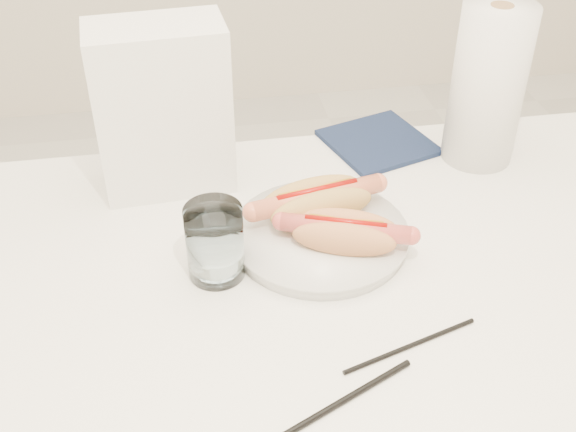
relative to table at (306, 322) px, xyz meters
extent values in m
cube|color=white|center=(0.00, 0.00, 0.04)|extent=(1.20, 0.80, 0.04)
cylinder|color=silver|center=(0.54, 0.34, -0.34)|extent=(0.04, 0.04, 0.71)
cylinder|color=silver|center=(0.04, 0.10, 0.07)|extent=(0.25, 0.25, 0.02)
ellipsoid|color=tan|center=(0.04, 0.12, 0.11)|extent=(0.16, 0.07, 0.05)
ellipsoid|color=tan|center=(0.04, 0.15, 0.11)|extent=(0.16, 0.07, 0.05)
ellipsoid|color=tan|center=(0.04, 0.14, 0.09)|extent=(0.15, 0.09, 0.03)
cylinder|color=#E47450|center=(0.04, 0.14, 0.11)|extent=(0.20, 0.07, 0.03)
cylinder|color=#990A05|center=(0.04, 0.14, 0.13)|extent=(0.12, 0.04, 0.01)
ellipsoid|color=#DC8E56|center=(0.06, 0.04, 0.10)|extent=(0.15, 0.08, 0.05)
ellipsoid|color=#DC8E56|center=(0.07, 0.08, 0.10)|extent=(0.15, 0.08, 0.05)
ellipsoid|color=#DC8E56|center=(0.06, 0.06, 0.09)|extent=(0.14, 0.10, 0.03)
cylinder|color=#D5544B|center=(0.06, 0.06, 0.11)|extent=(0.18, 0.09, 0.03)
cylinder|color=#990A05|center=(0.06, 0.06, 0.12)|extent=(0.11, 0.05, 0.01)
cylinder|color=white|center=(-0.12, 0.06, 0.11)|extent=(0.08, 0.08, 0.11)
cylinder|color=black|center=(-0.02, -0.20, 0.06)|extent=(0.23, 0.11, 0.01)
cylinder|color=black|center=(0.11, -0.12, 0.06)|extent=(0.18, 0.06, 0.01)
cube|color=white|center=(-0.17, 0.29, 0.19)|extent=(0.21, 0.13, 0.27)
cube|color=#121D3A|center=(0.19, 0.35, 0.06)|extent=(0.21, 0.21, 0.01)
cylinder|color=white|center=(0.35, 0.28, 0.19)|extent=(0.13, 0.13, 0.27)
camera|label=1|loc=(-0.14, -0.69, 0.71)|focal=44.73mm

